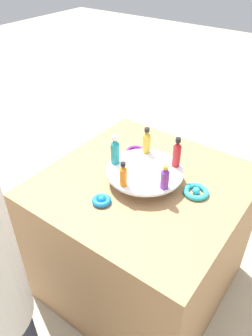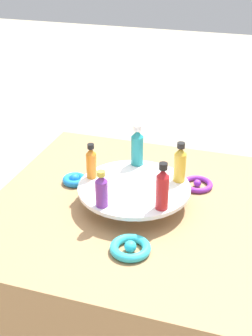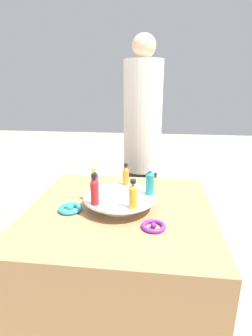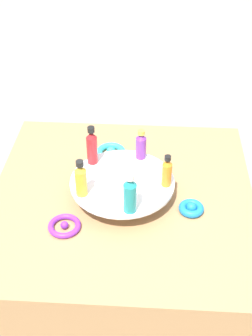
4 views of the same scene
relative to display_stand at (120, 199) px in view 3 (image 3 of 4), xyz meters
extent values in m
plane|color=tan|center=(0.00, 0.00, -0.78)|extent=(12.00, 12.00, 0.00)
cube|color=#9E754C|center=(0.00, 0.00, -0.41)|extent=(0.88, 0.88, 0.74)
cylinder|color=white|center=(0.00, 0.00, -0.04)|extent=(0.19, 0.19, 0.01)
cylinder|color=white|center=(0.00, 0.00, -0.01)|extent=(0.10, 0.10, 0.04)
cylinder|color=white|center=(0.00, 0.00, 0.01)|extent=(0.34, 0.34, 0.01)
cylinder|color=#702D93|center=(0.13, -0.06, 0.06)|extent=(0.04, 0.04, 0.08)
cone|color=#702D93|center=(0.13, -0.06, 0.11)|extent=(0.03, 0.03, 0.02)
cylinder|color=gold|center=(0.13, -0.06, 0.12)|extent=(0.02, 0.02, 0.01)
cylinder|color=#B21E23|center=(0.09, 0.11, 0.07)|extent=(0.04, 0.04, 0.10)
cone|color=#B21E23|center=(0.09, 0.11, 0.13)|extent=(0.03, 0.03, 0.02)
cylinder|color=black|center=(0.09, 0.11, 0.15)|extent=(0.02, 0.02, 0.02)
cylinder|color=gold|center=(-0.07, 0.12, 0.07)|extent=(0.04, 0.04, 0.09)
cone|color=gold|center=(-0.07, 0.12, 0.12)|extent=(0.04, 0.04, 0.02)
cylinder|color=black|center=(-0.07, 0.12, 0.14)|extent=(0.02, 0.02, 0.02)
cylinder|color=teal|center=(-0.14, -0.03, 0.07)|extent=(0.04, 0.04, 0.10)
cone|color=teal|center=(-0.14, -0.03, 0.13)|extent=(0.04, 0.04, 0.02)
cylinder|color=silver|center=(-0.14, -0.03, 0.15)|extent=(0.03, 0.03, 0.02)
cylinder|color=orange|center=(-0.01, -0.14, 0.06)|extent=(0.03, 0.03, 0.08)
cone|color=orange|center=(-0.01, -0.14, 0.11)|extent=(0.03, 0.03, 0.02)
cylinder|color=black|center=(-0.01, -0.14, 0.13)|extent=(0.02, 0.02, 0.01)
torus|color=blue|center=(-0.06, -0.23, -0.03)|extent=(0.08, 0.08, 0.02)
sphere|color=blue|center=(-0.06, -0.23, -0.03)|extent=(0.03, 0.03, 0.03)
torus|color=#2DB7CC|center=(0.23, 0.06, -0.03)|extent=(0.11, 0.11, 0.02)
sphere|color=#2DB7CC|center=(0.23, 0.06, -0.03)|extent=(0.03, 0.03, 0.03)
torus|color=purple|center=(-0.16, 0.17, -0.04)|extent=(0.10, 0.10, 0.02)
sphere|color=purple|center=(-0.16, 0.17, -0.03)|extent=(0.02, 0.02, 0.02)
cylinder|color=#282D42|center=(-0.06, -0.79, -0.44)|extent=(0.24, 0.24, 0.68)
cylinder|color=beige|center=(-0.06, -0.79, 0.29)|extent=(0.28, 0.28, 0.78)
sphere|color=#D8AD89|center=(-0.06, -0.79, 0.76)|extent=(0.16, 0.16, 0.16)
camera|label=1|loc=(0.62, -0.98, 0.87)|focal=35.00mm
camera|label=2|loc=(1.17, 0.35, 0.74)|focal=50.00mm
camera|label=3|loc=(-0.16, 1.12, 0.52)|focal=28.00mm
camera|label=4|loc=(-1.17, -0.09, 0.99)|focal=50.00mm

